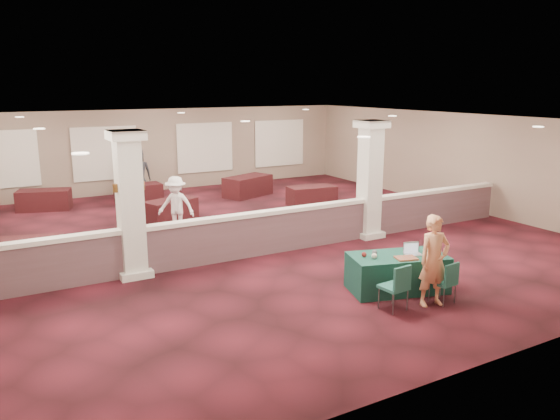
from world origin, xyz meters
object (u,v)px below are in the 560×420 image
far_table_back_right (248,186)px  attendee_d (139,173)px  far_table_front_right (312,196)px  far_table_back_left (44,200)px  far_table_front_center (171,210)px  far_table_back_center (139,193)px  attendee_b (176,205)px  attendee_c (369,185)px  woman (434,261)px  near_table (397,273)px  conf_chair_side (397,284)px  conf_chair_main (446,279)px  attendee_a (134,190)px  far_table_front_left (24,254)px

far_table_back_right → attendee_d: 4.07m
far_table_front_right → far_table_back_left: bearing=155.1°
far_table_front_center → far_table_back_center: size_ratio=1.01×
attendee_b → attendee_c: bearing=40.9°
far_table_back_left → attendee_d: 3.46m
far_table_back_left → woman: bearing=-66.3°
near_table → far_table_back_center: size_ratio=1.23×
conf_chair_side → attendee_d: attendee_d is taller
far_table_back_center → far_table_front_right: bearing=-34.1°
conf_chair_main → attendee_b: (-2.82, 7.44, 0.33)m
near_table → attendee_a: bearing=125.8°
near_table → far_table_front_right: bearing=86.1°
woman → attendee_b: size_ratio=1.08×
far_table_front_right → attendee_a: bearing=170.5°
far_table_front_center → far_table_back_right: bearing=30.7°
near_table → attendee_a: size_ratio=1.06×
far_table_back_center → attendee_c: bearing=-34.7°
far_table_front_center → attendee_a: size_ratio=0.87×
conf_chair_main → woman: (-0.27, 0.09, 0.39)m
near_table → far_table_back_right: 10.37m
conf_chair_main → far_table_back_center: bearing=95.4°
far_table_back_center → attendee_d: (0.28, 0.85, 0.59)m
conf_chair_main → far_table_back_right: size_ratio=0.45×
far_table_front_right → attendee_d: attendee_d is taller
woman → attendee_c: (4.38, 7.42, -0.11)m
attendee_b → conf_chair_side: bearing=-36.0°
far_table_front_right → far_table_back_right: far_table_back_right is taller
conf_chair_main → far_table_back_center: conf_chair_main is taller
near_table → far_table_back_left: size_ratio=1.17×
woman → far_table_front_center: (-2.21, 8.92, -0.56)m
far_table_back_right → attendee_c: (2.83, -3.73, 0.40)m
conf_chair_main → far_table_front_left: conf_chair_main is taller
attendee_a → attendee_b: (0.58, -2.24, -0.11)m
far_table_back_left → far_table_back_center: (3.10, -0.35, -0.02)m
far_table_back_left → attendee_c: bearing=-27.0°
far_table_back_left → attendee_a: bearing=-50.6°
woman → attendee_a: bearing=117.4°
conf_chair_side → far_table_back_left: (-4.66, 12.31, -0.19)m
far_table_back_right → attendee_a: 4.96m
near_table → attendee_c: 7.89m
far_table_front_right → attendee_d: size_ratio=0.90×
far_table_front_left → attendee_d: size_ratio=0.91×
far_table_back_left → attendee_b: size_ratio=1.02×
far_table_back_center → attendee_c: attendee_c is taller
far_table_front_left → attendee_d: attendee_d is taller
far_table_back_right → attendee_c: size_ratio=1.20×
far_table_back_center → attendee_a: (-0.78, -2.48, 0.60)m
conf_chair_side → far_table_back_left: bearing=105.6°
attendee_b → attendee_c: 6.92m
far_table_back_center → attendee_d: size_ratio=0.87×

